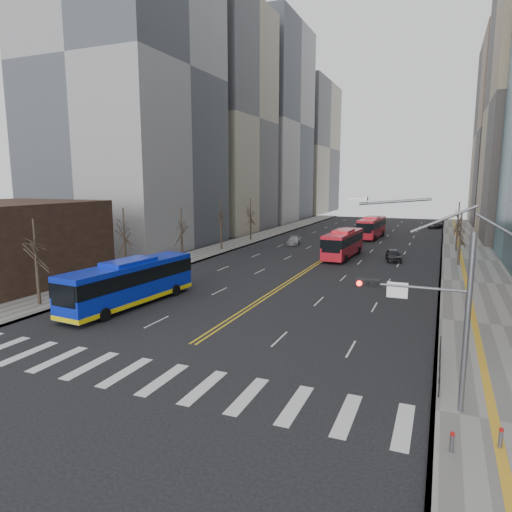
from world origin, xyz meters
TOP-DOWN VIEW (x-y plane):
  - ground at (0.00, 0.00)m, footprint 220.00×220.00m
  - sidewalk_right at (17.50, 45.00)m, footprint 7.00×130.00m
  - sidewalk_left at (-16.50, 45.00)m, footprint 5.00×130.00m
  - crosswalk at (0.00, 0.00)m, footprint 26.70×4.00m
  - centerline at (0.00, 55.00)m, footprint 0.55×100.00m
  - office_towers at (0.12, 68.51)m, footprint 83.00×134.00m
  - signal_mast at (13.77, 2.00)m, footprint 5.37×0.37m
  - pedestrian_railing at (14.30, 6.00)m, footprint 0.06×6.06m
  - bollards at (16.27, -0.17)m, footprint 2.87×3.17m
  - street_trees at (-7.18, 34.55)m, footprint 35.20×47.20m
  - blue_bus at (-9.24, 10.98)m, footprint 3.91×13.29m
  - red_bus_near at (1.98, 40.91)m, footprint 3.36×11.86m
  - red_bus_far at (2.41, 63.46)m, footprint 3.47×12.22m
  - car_white at (-12.50, 11.19)m, footprint 1.78×4.32m
  - car_dark_mid at (8.46, 40.67)m, footprint 2.56×4.59m
  - car_silver at (-7.77, 50.11)m, footprint 2.58×4.62m
  - car_dark_far at (12.50, 85.01)m, footprint 3.17×4.50m

SIDE VIEW (x-z plane):
  - ground at x=0.00m, z-range 0.00..0.00m
  - crosswalk at x=0.00m, z-range 0.00..0.01m
  - centerline at x=0.00m, z-range 0.00..0.01m
  - sidewalk_right at x=17.50m, z-range 0.00..0.15m
  - sidewalk_left at x=-16.50m, z-range 0.00..0.15m
  - bollards at x=16.27m, z-range 0.16..0.94m
  - car_dark_far at x=12.50m, z-range 0.00..1.14m
  - car_silver at x=-7.77m, z-range 0.00..1.27m
  - car_white at x=-12.50m, z-range 0.00..1.39m
  - car_dark_mid at x=8.46m, z-range 0.00..1.48m
  - pedestrian_railing at x=14.30m, z-range 0.31..1.33m
  - blue_bus at x=-9.24m, z-range 0.09..3.88m
  - red_bus_near at x=1.98m, z-range 0.21..3.92m
  - red_bus_far at x=2.41m, z-range 0.21..4.02m
  - signal_mast at x=13.77m, z-range 0.16..9.55m
  - street_trees at x=-7.18m, z-range 1.07..8.67m
  - office_towers at x=0.12m, z-range -5.08..52.92m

